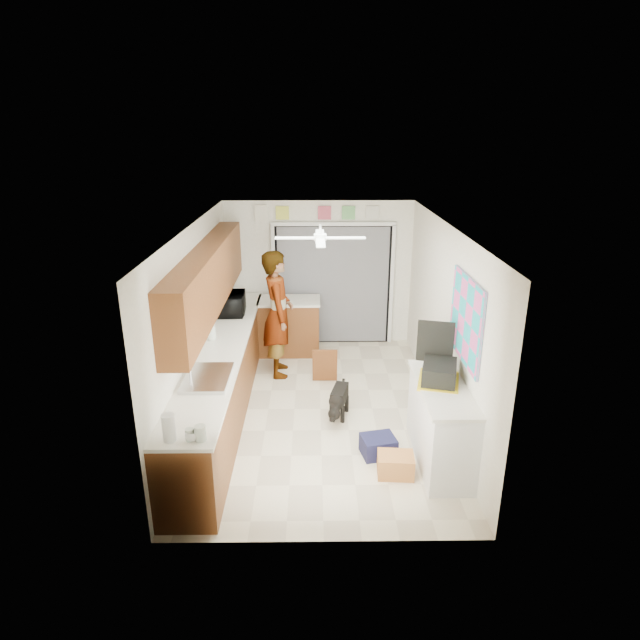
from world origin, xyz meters
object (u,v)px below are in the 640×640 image
object	(u,v)px
cup	(192,436)
paper_towel_roll	(169,428)
navy_crate	(378,446)
soap_bottle	(211,328)
dog	(339,400)
cardboard_box	(396,465)
suitcase	(439,372)
man	(278,314)
microwave	(232,304)

from	to	relation	value
cup	paper_towel_roll	bearing A→B (deg)	180.00
cup	navy_crate	distance (m)	2.36
soap_bottle	paper_towel_roll	distance (m)	2.47
navy_crate	dog	bearing A→B (deg)	114.65
paper_towel_roll	cardboard_box	xyz separation A→B (m)	(2.21, 0.77, -0.95)
cup	dog	bearing A→B (deg)	54.85
paper_towel_roll	suitcase	world-z (taller)	paper_towel_roll
suitcase	man	size ratio (longest dim) A/B	0.25
soap_bottle	navy_crate	world-z (taller)	soap_bottle
cardboard_box	navy_crate	bearing A→B (deg)	110.75
man	navy_crate	bearing A→B (deg)	-156.45
dog	man	bearing A→B (deg)	137.04
man	dog	world-z (taller)	man
cardboard_box	man	world-z (taller)	man
dog	suitcase	bearing A→B (deg)	-24.67
microwave	suitcase	bearing A→B (deg)	-135.00
cup	man	world-z (taller)	man
microwave	cardboard_box	xyz separation A→B (m)	(2.15, -2.78, -0.98)
soap_bottle	suitcase	xyz separation A→B (m)	(2.78, -1.28, -0.06)
cup	man	size ratio (longest dim) A/B	0.06
cup	paper_towel_roll	xyz separation A→B (m)	(-0.20, 0.00, 0.08)
soap_bottle	paper_towel_roll	bearing A→B (deg)	-88.63
suitcase	microwave	bearing A→B (deg)	153.47
dog	navy_crate	bearing A→B (deg)	-51.20
navy_crate	man	world-z (taller)	man
cardboard_box	microwave	bearing A→B (deg)	127.68
microwave	paper_towel_roll	xyz separation A→B (m)	(-0.06, -3.55, -0.03)
suitcase	cardboard_box	xyz separation A→B (m)	(-0.51, -0.43, -0.92)
microwave	man	bearing A→B (deg)	-104.21
microwave	cardboard_box	bearing A→B (deg)	-145.80
paper_towel_roll	dog	bearing A→B (deg)	51.30
soap_bottle	man	bearing A→B (deg)	48.62
soap_bottle	cardboard_box	world-z (taller)	soap_bottle
microwave	dog	bearing A→B (deg)	-136.69
man	suitcase	bearing A→B (deg)	-144.90
cardboard_box	man	xyz separation A→B (m)	(-1.44, 2.65, 0.85)
cup	suitcase	distance (m)	2.79
microwave	cup	world-z (taller)	microwave
navy_crate	dog	world-z (taller)	dog
microwave	paper_towel_roll	bearing A→B (deg)	175.52
microwave	dog	xyz separation A→B (m)	(1.59, -1.49, -0.87)
suitcase	cardboard_box	size ratio (longest dim) A/B	1.24
navy_crate	paper_towel_roll	bearing A→B (deg)	-150.84
cup	man	bearing A→B (deg)	80.49
man	dog	distance (m)	1.78
navy_crate	dog	size ratio (longest dim) A/B	0.65
microwave	paper_towel_roll	world-z (taller)	microwave
soap_bottle	cardboard_box	size ratio (longest dim) A/B	0.82
paper_towel_roll	man	xyz separation A→B (m)	(0.77, 3.41, -0.10)
suitcase	dog	bearing A→B (deg)	156.15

